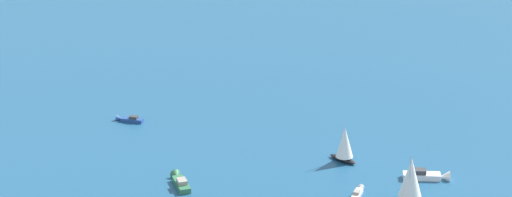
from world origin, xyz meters
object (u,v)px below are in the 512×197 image
Objects in this scene: motorboat_ahead at (180,182)px; sailboat_outer_ring_b at (411,180)px; motorboat_near_centre at (428,176)px; motorboat_far_stbd at (358,192)px; sailboat_outer_ring_c at (345,144)px; motorboat_mid_cluster at (129,119)px.

sailboat_outer_ring_b is (-40.46, -25.97, 4.35)m from motorboat_ahead.
motorboat_far_stbd is at bearing 67.19° from motorboat_near_centre.
sailboat_outer_ring_c reaches higher than motorboat_far_stbd.
motorboat_ahead is at bearing 32.69° from sailboat_outer_ring_b.
motorboat_far_stbd is 0.66× the size of motorboat_ahead.
sailboat_outer_ring_c is (12.14, -11.03, 3.70)m from motorboat_far_stbd.
motorboat_near_centre is 53.18m from motorboat_ahead.
motorboat_far_stbd is at bearing -174.69° from motorboat_mid_cluster.
motorboat_near_centre is at bearing -163.06° from motorboat_mid_cluster.
motorboat_far_stbd is at bearing 137.75° from sailboat_outer_ring_c.
sailboat_outer_ring_b is at bearing -172.35° from motorboat_mid_cluster.
sailboat_outer_ring_b is at bearing -147.31° from motorboat_ahead.
sailboat_outer_ring_c is at bearing -17.53° from sailboat_outer_ring_b.
motorboat_ahead is (37.29, 37.92, -0.07)m from motorboat_near_centre.
motorboat_far_stbd is at bearing 22.31° from sailboat_outer_ring_b.
motorboat_ahead is 48.27m from sailboat_outer_ring_b.
sailboat_outer_ring_c reaches higher than motorboat_mid_cluster.
motorboat_mid_cluster is at bearing -24.00° from motorboat_ahead.
motorboat_mid_cluster is at bearing 7.65° from sailboat_outer_ring_b.
sailboat_outer_ring_b reaches higher than motorboat_ahead.
motorboat_mid_cluster is at bearing 17.68° from sailboat_outer_ring_c.
sailboat_outer_ring_b is (-3.17, 11.95, 4.28)m from motorboat_near_centre.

